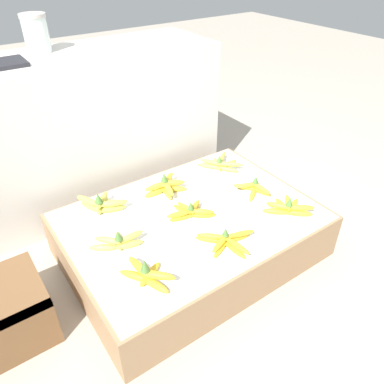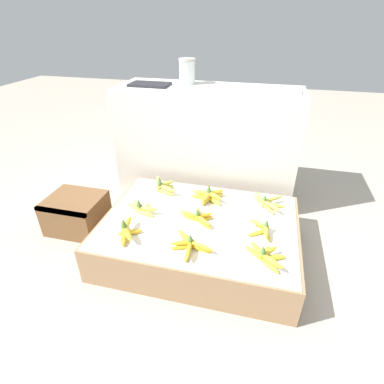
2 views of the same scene
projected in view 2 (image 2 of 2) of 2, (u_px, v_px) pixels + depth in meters
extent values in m
plane|color=#A89E8E|center=(199.00, 250.00, 1.89)|extent=(10.00, 10.00, 0.00)
cube|color=#997551|center=(199.00, 236.00, 1.83)|extent=(1.14, 0.83, 0.23)
cube|color=silver|center=(200.00, 221.00, 1.77)|extent=(1.11, 0.81, 0.00)
cube|color=beige|center=(207.00, 143.00, 2.33)|extent=(1.34, 0.50, 0.83)
cube|color=brown|center=(77.00, 213.00, 2.04)|extent=(0.36, 0.31, 0.23)
cube|color=#4E3520|center=(60.00, 212.00, 1.86)|extent=(0.36, 0.02, 0.02)
ellipsoid|color=gold|center=(124.00, 238.00, 1.61)|extent=(0.07, 0.14, 0.03)
ellipsoid|color=gold|center=(130.00, 232.00, 1.65)|extent=(0.13, 0.09, 0.03)
ellipsoid|color=gold|center=(124.00, 229.00, 1.68)|extent=(0.10, 0.13, 0.03)
ellipsoid|color=gold|center=(127.00, 233.00, 1.59)|extent=(0.12, 0.12, 0.03)
ellipsoid|color=gold|center=(127.00, 224.00, 1.66)|extent=(0.04, 0.14, 0.03)
cone|color=#4C7533|center=(123.00, 223.00, 1.61)|extent=(0.04, 0.04, 0.05)
ellipsoid|color=gold|center=(185.00, 239.00, 1.61)|extent=(0.11, 0.12, 0.02)
ellipsoid|color=gold|center=(183.00, 247.00, 1.55)|extent=(0.13, 0.08, 0.02)
ellipsoid|color=gold|center=(188.00, 253.00, 1.51)|extent=(0.03, 0.14, 0.02)
ellipsoid|color=gold|center=(200.00, 249.00, 1.54)|extent=(0.14, 0.05, 0.02)
ellipsoid|color=gold|center=(185.00, 236.00, 1.59)|extent=(0.11, 0.11, 0.02)
ellipsoid|color=gold|center=(183.00, 243.00, 1.54)|extent=(0.13, 0.07, 0.02)
ellipsoid|color=gold|center=(189.00, 250.00, 1.49)|extent=(0.04, 0.14, 0.02)
ellipsoid|color=gold|center=(202.00, 246.00, 1.52)|extent=(0.14, 0.06, 0.02)
cone|color=#4C7533|center=(190.00, 237.00, 1.53)|extent=(0.03, 0.03, 0.04)
ellipsoid|color=yellow|center=(269.00, 265.00, 1.44)|extent=(0.11, 0.11, 0.03)
ellipsoid|color=yellow|center=(274.00, 258.00, 1.48)|extent=(0.13, 0.07, 0.03)
ellipsoid|color=yellow|center=(265.00, 253.00, 1.51)|extent=(0.06, 0.13, 0.03)
ellipsoid|color=yellow|center=(254.00, 253.00, 1.51)|extent=(0.11, 0.11, 0.03)
ellipsoid|color=yellow|center=(272.00, 261.00, 1.42)|extent=(0.12, 0.10, 0.03)
ellipsoid|color=yellow|center=(268.00, 252.00, 1.48)|extent=(0.11, 0.11, 0.03)
ellipsoid|color=yellow|center=(258.00, 250.00, 1.49)|extent=(0.10, 0.12, 0.03)
cone|color=#4C7533|center=(263.00, 249.00, 1.44)|extent=(0.03, 0.03, 0.04)
ellipsoid|color=#DBCC4C|center=(145.00, 213.00, 1.81)|extent=(0.12, 0.05, 0.03)
ellipsoid|color=#DBCC4C|center=(144.00, 208.00, 1.85)|extent=(0.07, 0.12, 0.03)
ellipsoid|color=#DBCC4C|center=(133.00, 207.00, 1.87)|extent=(0.11, 0.09, 0.03)
ellipsoid|color=#DBCC4C|center=(148.00, 209.00, 1.80)|extent=(0.12, 0.03, 0.03)
ellipsoid|color=#DBCC4C|center=(137.00, 204.00, 1.84)|extent=(0.10, 0.11, 0.03)
cone|color=#4C7533|center=(139.00, 202.00, 1.79)|extent=(0.03, 0.03, 0.05)
ellipsoid|color=gold|center=(204.00, 224.00, 1.72)|extent=(0.11, 0.08, 0.03)
ellipsoid|color=gold|center=(204.00, 218.00, 1.76)|extent=(0.11, 0.08, 0.03)
ellipsoid|color=gold|center=(198.00, 214.00, 1.80)|extent=(0.05, 0.11, 0.03)
ellipsoid|color=gold|center=(190.00, 218.00, 1.77)|extent=(0.11, 0.05, 0.03)
ellipsoid|color=gold|center=(203.00, 221.00, 1.70)|extent=(0.10, 0.09, 0.03)
ellipsoid|color=gold|center=(203.00, 215.00, 1.75)|extent=(0.11, 0.08, 0.03)
ellipsoid|color=gold|center=(198.00, 213.00, 1.77)|extent=(0.04, 0.11, 0.03)
ellipsoid|color=gold|center=(188.00, 213.00, 1.76)|extent=(0.11, 0.05, 0.03)
cone|color=#4C7533|center=(197.00, 212.00, 1.72)|extent=(0.03, 0.03, 0.04)
ellipsoid|color=gold|center=(261.00, 226.00, 1.70)|extent=(0.10, 0.12, 0.02)
ellipsoid|color=gold|center=(258.00, 233.00, 1.65)|extent=(0.12, 0.10, 0.02)
ellipsoid|color=gold|center=(267.00, 234.00, 1.64)|extent=(0.06, 0.13, 0.02)
ellipsoid|color=gold|center=(259.00, 225.00, 1.67)|extent=(0.13, 0.07, 0.02)
ellipsoid|color=gold|center=(266.00, 231.00, 1.62)|extent=(0.03, 0.13, 0.02)
cone|color=#4C7533|center=(267.00, 223.00, 1.64)|extent=(0.03, 0.03, 0.04)
ellipsoid|color=gold|center=(166.00, 192.00, 2.02)|extent=(0.14, 0.08, 0.03)
ellipsoid|color=gold|center=(165.00, 188.00, 2.06)|extent=(0.12, 0.12, 0.03)
ellipsoid|color=gold|center=(159.00, 186.00, 2.09)|extent=(0.09, 0.14, 0.03)
ellipsoid|color=gold|center=(167.00, 188.00, 2.00)|extent=(0.14, 0.08, 0.03)
ellipsoid|color=gold|center=(165.00, 184.00, 2.04)|extent=(0.12, 0.12, 0.03)
ellipsoid|color=gold|center=(159.00, 181.00, 2.08)|extent=(0.09, 0.14, 0.03)
cone|color=#4C7533|center=(159.00, 180.00, 2.00)|extent=(0.04, 0.04, 0.05)
ellipsoid|color=gold|center=(201.00, 197.00, 1.97)|extent=(0.14, 0.03, 0.03)
ellipsoid|color=gold|center=(207.00, 200.00, 1.94)|extent=(0.07, 0.15, 0.03)
ellipsoid|color=gold|center=(213.00, 200.00, 1.93)|extent=(0.13, 0.11, 0.03)
ellipsoid|color=gold|center=(215.00, 196.00, 1.98)|extent=(0.13, 0.12, 0.03)
ellipsoid|color=gold|center=(203.00, 193.00, 1.95)|extent=(0.14, 0.04, 0.03)
ellipsoid|color=gold|center=(206.00, 197.00, 1.91)|extent=(0.06, 0.15, 0.03)
ellipsoid|color=gold|center=(213.00, 195.00, 1.92)|extent=(0.14, 0.09, 0.03)
ellipsoid|color=gold|center=(214.00, 192.00, 1.95)|extent=(0.13, 0.11, 0.03)
cone|color=#4C7533|center=(209.00, 188.00, 1.92)|extent=(0.04, 0.04, 0.05)
ellipsoid|color=gold|center=(267.00, 208.00, 1.86)|extent=(0.10, 0.14, 0.03)
ellipsoid|color=gold|center=(273.00, 205.00, 1.88)|extent=(0.15, 0.04, 0.03)
ellipsoid|color=gold|center=(267.00, 202.00, 1.92)|extent=(0.09, 0.14, 0.03)
ellipsoid|color=gold|center=(259.00, 201.00, 1.93)|extent=(0.11, 0.13, 0.03)
ellipsoid|color=gold|center=(272.00, 206.00, 1.83)|extent=(0.13, 0.12, 0.03)
ellipsoid|color=gold|center=(273.00, 199.00, 1.90)|extent=(0.13, 0.11, 0.03)
ellipsoid|color=gold|center=(261.00, 198.00, 1.91)|extent=(0.10, 0.14, 0.03)
cone|color=#4C7533|center=(265.00, 197.00, 1.86)|extent=(0.03, 0.03, 0.04)
cylinder|color=silver|center=(187.00, 73.00, 2.20)|extent=(0.12, 0.12, 0.16)
cylinder|color=#B7B2A8|center=(187.00, 60.00, 2.15)|extent=(0.12, 0.12, 0.02)
cube|color=white|center=(278.00, 90.00, 2.01)|extent=(0.30, 0.14, 0.02)
cube|color=#232328|center=(150.00, 84.00, 2.18)|extent=(0.29, 0.17, 0.02)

